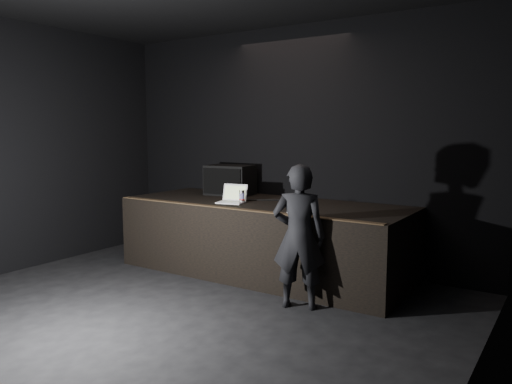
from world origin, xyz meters
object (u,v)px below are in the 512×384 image
object	(u,v)px
stage_riser	(264,238)
laptop	(233,198)
stage_monitor	(230,180)
beer_can	(242,196)
person	(299,237)

from	to	relation	value
stage_riser	laptop	xyz separation A→B (m)	(-0.34, -0.26, 0.56)
stage_riser	stage_monitor	distance (m)	1.19
stage_riser	beer_can	size ratio (longest dim) A/B	22.48
laptop	beer_can	bearing A→B (deg)	1.92
person	beer_can	bearing A→B (deg)	-50.08
stage_riser	person	size ratio (longest dim) A/B	2.46
stage_monitor	person	size ratio (longest dim) A/B	0.45
stage_riser	beer_can	xyz separation A→B (m)	(-0.21, -0.23, 0.59)
laptop	person	xyz separation A→B (m)	(1.41, -0.69, -0.25)
laptop	person	distance (m)	1.59
beer_can	person	bearing A→B (deg)	-29.56
stage_riser	laptop	size ratio (longest dim) A/B	9.71
stage_monitor	stage_riser	bearing A→B (deg)	-30.27
stage_riser	beer_can	world-z (taller)	beer_can
laptop	stage_monitor	bearing A→B (deg)	116.74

